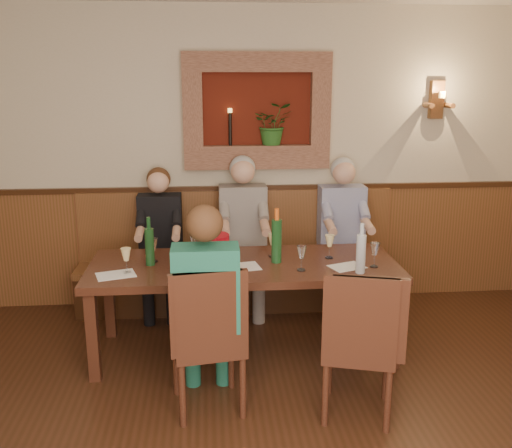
{
  "coord_description": "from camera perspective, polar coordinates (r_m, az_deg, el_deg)",
  "views": [
    {
      "loc": [
        -0.27,
        -2.38,
        2.17
      ],
      "look_at": [
        0.1,
        1.9,
        1.05
      ],
      "focal_mm": 40.0,
      "sensor_mm": 36.0,
      "label": 1
    }
  ],
  "objects": [
    {
      "name": "room_shell",
      "position": [
        2.41,
        1.54,
        7.9
      ],
      "size": [
        6.04,
        6.04,
        2.82
      ],
      "color": "beige",
      "rests_on": "ground"
    },
    {
      "name": "wainscoting",
      "position": [
        2.87,
        1.35,
        -18.88
      ],
      "size": [
        6.02,
        6.02,
        1.15
      ],
      "color": "brown",
      "rests_on": "ground"
    },
    {
      "name": "wall_niche",
      "position": [
        5.36,
        0.55,
        10.72
      ],
      "size": [
        1.36,
        0.3,
        1.06
      ],
      "color": "#50160B",
      "rests_on": "ground"
    },
    {
      "name": "wall_sconce",
      "position": [
        5.74,
        17.66,
        11.68
      ],
      "size": [
        0.25,
        0.2,
        0.35
      ],
      "color": "brown",
      "rests_on": "ground"
    },
    {
      "name": "dining_table",
      "position": [
        4.49,
        -1.22,
        -4.82
      ],
      "size": [
        2.4,
        0.9,
        0.75
      ],
      "color": "#381A10",
      "rests_on": "ground"
    },
    {
      "name": "bench",
      "position": [
        5.5,
        -1.85,
        -4.97
      ],
      "size": [
        3.0,
        0.45,
        1.11
      ],
      "color": "#381E0F",
      "rests_on": "ground"
    },
    {
      "name": "chair_near_left",
      "position": [
        3.91,
        -4.78,
        -14.05
      ],
      "size": [
        0.52,
        0.52,
        1.03
      ],
      "rotation": [
        0.0,
        0.0,
        0.15
      ],
      "color": "#381A10",
      "rests_on": "ground"
    },
    {
      "name": "chair_near_right",
      "position": [
        3.89,
        10.11,
        -14.42
      ],
      "size": [
        0.56,
        0.56,
        1.02
      ],
      "rotation": [
        0.0,
        0.0,
        -0.28
      ],
      "color": "#381A10",
      "rests_on": "ground"
    },
    {
      "name": "person_bench_left",
      "position": [
        5.33,
        -9.49,
        -3.13
      ],
      "size": [
        0.4,
        0.48,
        1.37
      ],
      "color": "black",
      "rests_on": "ground"
    },
    {
      "name": "person_bench_mid",
      "position": [
        5.31,
        -1.25,
        -2.49
      ],
      "size": [
        0.44,
        0.54,
        1.47
      ],
      "color": "#615958",
      "rests_on": "ground"
    },
    {
      "name": "person_bench_right",
      "position": [
        5.45,
        8.64,
        -2.33
      ],
      "size": [
        0.43,
        0.52,
        1.44
      ],
      "color": "navy",
      "rests_on": "ground"
    },
    {
      "name": "person_chair_front",
      "position": [
        3.8,
        -4.93,
        -10.09
      ],
      "size": [
        0.42,
        0.51,
        1.42
      ],
      "color": "#185452",
      "rests_on": "ground"
    },
    {
      "name": "spittoon_bucket",
      "position": [
        4.3,
        -4.25,
        -2.82
      ],
      "size": [
        0.3,
        0.3,
        0.27
      ],
      "primitive_type": "cylinder",
      "rotation": [
        0.0,
        0.0,
        0.31
      ],
      "color": "#B40B18",
      "rests_on": "dining_table"
    },
    {
      "name": "wine_bottle_green_a",
      "position": [
        4.44,
        2.07,
        -1.61
      ],
      "size": [
        0.1,
        0.1,
        0.43
      ],
      "rotation": [
        0.0,
        0.0,
        0.33
      ],
      "color": "#19471E",
      "rests_on": "dining_table"
    },
    {
      "name": "wine_bottle_green_b",
      "position": [
        4.45,
        -10.59,
        -2.14
      ],
      "size": [
        0.09,
        0.09,
        0.38
      ],
      "rotation": [
        0.0,
        0.0,
        0.28
      ],
      "color": "#19471E",
      "rests_on": "dining_table"
    },
    {
      "name": "water_bottle",
      "position": [
        4.27,
        10.45,
        -2.85
      ],
      "size": [
        0.07,
        0.07,
        0.38
      ],
      "rotation": [
        0.0,
        0.0,
        -0.04
      ],
      "color": "silver",
      "rests_on": "dining_table"
    },
    {
      "name": "tasting_sheet_a",
      "position": [
        4.33,
        -13.85,
        -4.95
      ],
      "size": [
        0.32,
        0.27,
        0.0
      ],
      "primitive_type": "cube",
      "rotation": [
        0.0,
        0.0,
        0.3
      ],
      "color": "white",
      "rests_on": "dining_table"
    },
    {
      "name": "tasting_sheet_b",
      "position": [
        4.37,
        -1.61,
        -4.33
      ],
      "size": [
        0.33,
        0.26,
        0.0
      ],
      "primitive_type": "cube",
      "rotation": [
        0.0,
        0.0,
        0.18
      ],
      "color": "white",
      "rests_on": "dining_table"
    },
    {
      "name": "tasting_sheet_c",
      "position": [
        4.43,
        9.09,
        -4.24
      ],
      "size": [
        0.31,
        0.26,
        0.0
      ],
      "primitive_type": "cube",
      "rotation": [
        0.0,
        0.0,
        0.36
      ],
      "color": "white",
      "rests_on": "dining_table"
    },
    {
      "name": "tasting_sheet_d",
      "position": [
        4.2,
        -6.68,
        -5.24
      ],
      "size": [
        0.33,
        0.28,
        0.0
      ],
      "primitive_type": "cube",
      "rotation": [
        0.0,
        0.0,
        0.38
      ],
      "color": "white",
      "rests_on": "dining_table"
    },
    {
      "name": "wine_glass_0",
      "position": [
        4.27,
        -2.44,
        -3.48
      ],
      "size": [
        0.08,
        0.08,
        0.19
      ],
      "primitive_type": null,
      "color": "#F8E194",
      "rests_on": "dining_table"
    },
    {
      "name": "wine_glass_1",
      "position": [
        4.11,
        -4.23,
        -4.22
      ],
      "size": [
        0.08,
        0.08,
        0.19
      ],
      "primitive_type": null,
      "color": "#F8E194",
      "rests_on": "dining_table"
    },
    {
      "name": "wine_glass_2",
      "position": [
        4.6,
        1.66,
        -2.11
      ],
      "size": [
        0.08,
        0.08,
        0.19
      ],
      "primitive_type": null,
      "color": "#F8E194",
      "rests_on": "dining_table"
    },
    {
      "name": "wine_glass_3",
      "position": [
        4.44,
        11.77,
        -3.05
      ],
      "size": [
        0.08,
        0.08,
        0.19
      ],
      "primitive_type": null,
      "color": "white",
      "rests_on": "dining_table"
    },
    {
      "name": "wine_glass_4",
      "position": [
        4.53,
        -10.24,
        -2.61
      ],
      "size": [
        0.08,
        0.08,
        0.19
      ],
      "primitive_type": null,
      "color": "white",
      "rests_on": "dining_table"
    },
    {
      "name": "wine_glass_5",
      "position": [
        4.19,
        -7.89,
        -3.95
      ],
      "size": [
        0.08,
        0.08,
        0.19
      ],
      "primitive_type": null,
      "color": "#F8E194",
      "rests_on": "dining_table"
    },
    {
      "name": "wine_glass_6",
      "position": [
        4.54,
        -6.12,
        -2.44
      ],
      "size": [
        0.08,
        0.08,
        0.19
      ],
      "primitive_type": null,
      "color": "white",
      "rests_on": "dining_table"
    },
    {
      "name": "wine_glass_7",
      "position": [
        4.29,
        4.56,
        -3.43
      ],
      "size": [
        0.08,
        0.08,
        0.19
      ],
      "primitive_type": null,
      "color": "white",
      "rests_on": "dining_table"
    },
    {
      "name": "wine_glass_8",
      "position": [
        4.6,
        7.36,
        -2.25
      ],
      "size": [
        0.08,
        0.08,
        0.19
      ],
      "primitive_type": null,
      "color": "#F8E194",
      "rests_on": "dining_table"
    },
    {
      "name": "wine_glass_9",
      "position": [
        4.33,
        -12.84,
        -3.59
      ],
      "size": [
        0.08,
        0.08,
        0.19
      ],
      "primitive_type": null,
      "color": "#F8E194",
      "rests_on": "dining_table"
    }
  ]
}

